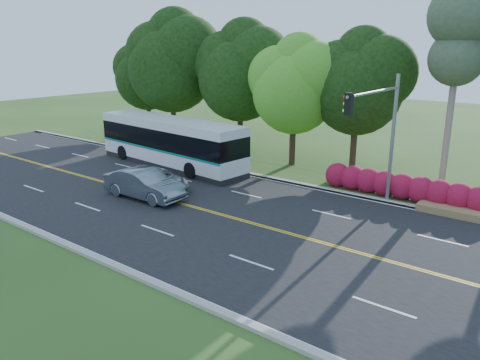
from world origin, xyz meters
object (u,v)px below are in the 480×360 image
Objects in this scene: traffic_signal at (381,123)px; transit_bus at (170,143)px; suv at (158,179)px; sedan at (145,184)px.

traffic_signal reaches higher than transit_bus.
traffic_signal is at bearing 4.31° from transit_bus.
transit_bus is at bearing 44.17° from suv.
transit_bus reaches higher than suv.
transit_bus is 7.60m from sedan.
traffic_signal reaches higher than sedan.
traffic_signal is at bearing -63.74° from suv.
traffic_signal is 0.53× the size of transit_bus.
sedan is at bearing -151.91° from traffic_signal.
sedan is (-11.17, -5.96, -3.81)m from traffic_signal.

